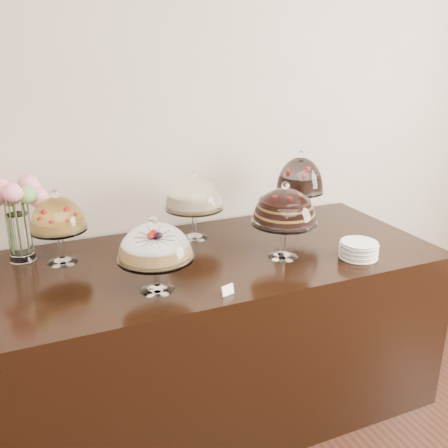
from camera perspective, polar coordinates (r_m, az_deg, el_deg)
name	(u,v)px	position (r m, az deg, el deg)	size (l,w,h in m)	color
wall_back	(197,120)	(2.90, -3.12, 11.76)	(5.00, 0.04, 3.00)	#BFAD9A
display_counter	(220,332)	(2.74, -0.43, -12.19)	(2.20, 1.00, 0.90)	black
cake_stand_sugar_sponge	(155,245)	(2.11, -7.88, -2.38)	(0.32, 0.32, 0.34)	white
cake_stand_choco_layer	(285,209)	(2.44, 6.93, 1.76)	(0.32, 0.32, 0.39)	white
cake_stand_cheesecake	(194,196)	(2.68, -3.47, 3.23)	(0.32, 0.32, 0.38)	white
cake_stand_dark_choco	(300,178)	(2.90, 8.69, 5.21)	(0.28, 0.28, 0.44)	white
cake_stand_fruit_tart	(58,218)	(2.49, -18.47, 0.71)	(0.27, 0.27, 0.37)	white
flower_vase	(18,207)	(2.59, -22.51, 1.77)	(0.29, 0.30, 0.42)	white
plate_stack	(359,250)	(2.57, 15.13, -2.87)	(0.19, 0.19, 0.08)	silver
price_card_left	(228,290)	(2.13, 0.43, -7.55)	(0.06, 0.01, 0.04)	white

